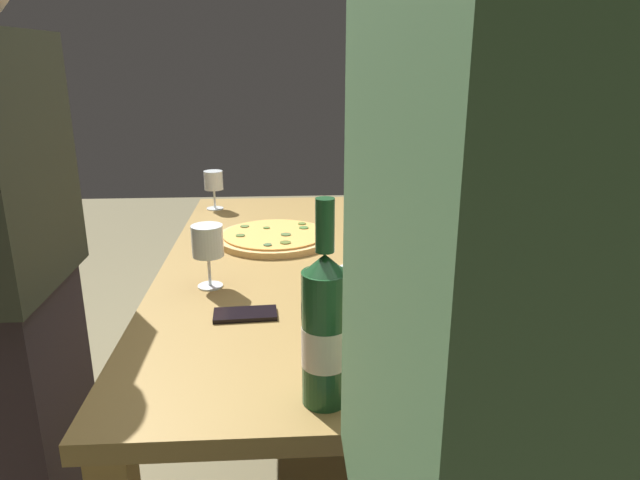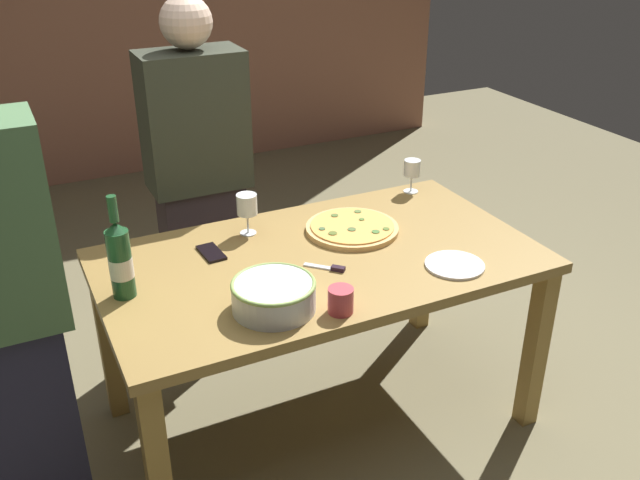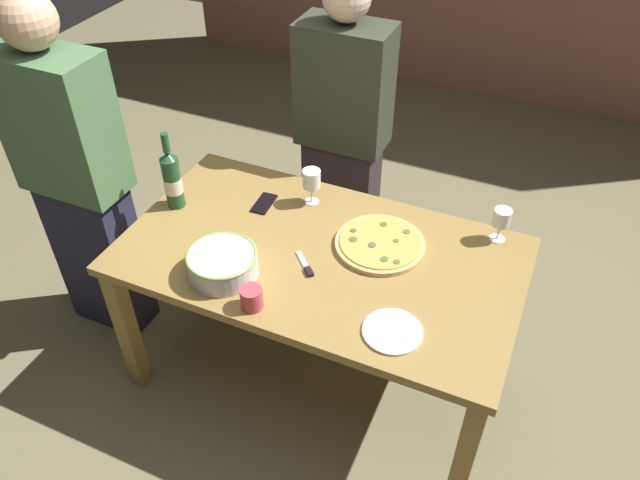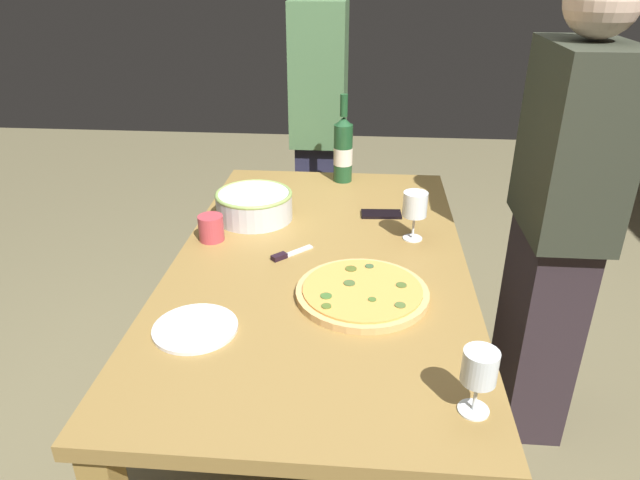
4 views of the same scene
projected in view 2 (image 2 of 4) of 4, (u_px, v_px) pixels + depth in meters
ground_plane at (320, 415)px, 2.91m from camera, size 8.00×8.00×0.00m
dining_table at (320, 278)px, 2.61m from camera, size 1.60×0.90×0.75m
pizza at (352, 228)px, 2.75m from camera, size 0.37×0.37×0.03m
serving_bowl at (274, 294)px, 2.23m from camera, size 0.27×0.27×0.10m
wine_bottle at (120, 259)px, 2.26m from camera, size 0.08×0.08×0.36m
wine_glass_near_pizza at (412, 169)px, 3.07m from camera, size 0.07×0.07×0.15m
wine_glass_by_bottle at (247, 206)px, 2.69m from camera, size 0.08×0.08×0.16m
cup_amber at (341, 300)px, 2.22m from camera, size 0.08×0.08×0.09m
side_plate at (455, 265)px, 2.50m from camera, size 0.21×0.21×0.01m
cell_phone at (211, 253)px, 2.59m from camera, size 0.08×0.15×0.01m
pizza_knife at (330, 268)px, 2.48m from camera, size 0.12×0.12×0.02m
person_host at (199, 182)px, 3.08m from camera, size 0.43×0.24×1.59m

